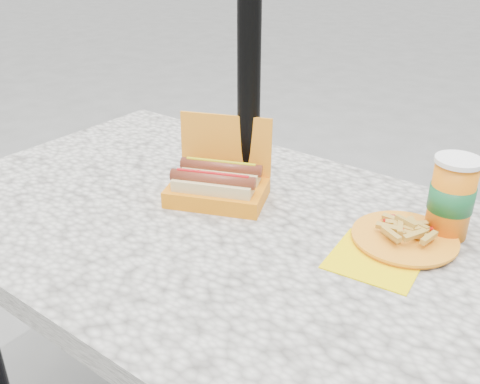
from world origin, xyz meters
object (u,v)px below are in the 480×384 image
Objects in this scene: fries_plate at (402,238)px; soda_cup at (451,197)px; umbrella_pole at (249,29)px; hotdog_box at (218,183)px.

fries_plate is 0.12m from soda_cup.
umbrella_pole reaches higher than fries_plate.
hotdog_box is at bearing -161.21° from soda_cup.
hotdog_box is at bearing -169.78° from fries_plate.
umbrella_pole is 13.76× the size of soda_cup.
soda_cup is at bearing -3.76° from hotdog_box.
umbrella_pole is 8.09× the size of fries_plate.
umbrella_pole is 8.94× the size of hotdog_box.
hotdog_box reaches higher than soda_cup.
umbrella_pole is 0.33m from hotdog_box.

